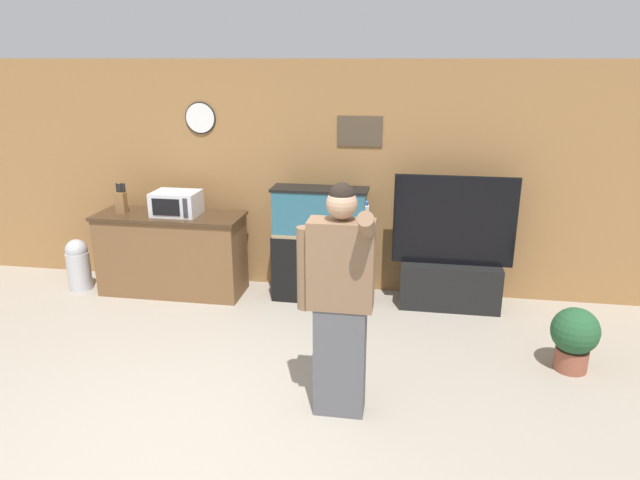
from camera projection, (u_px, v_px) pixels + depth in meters
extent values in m
plane|color=gray|center=(194.00, 440.00, 4.07)|extent=(18.00, 18.00, 0.00)
cube|color=olive|center=(285.00, 177.00, 6.53)|extent=(10.00, 0.06, 2.60)
cube|color=#4C3D2D|center=(360.00, 131.00, 6.19)|extent=(0.49, 0.02, 0.33)
cylinder|color=white|center=(200.00, 118.00, 6.44)|extent=(0.33, 0.03, 0.33)
cylinder|color=black|center=(200.00, 118.00, 6.44)|extent=(0.36, 0.01, 0.36)
cube|color=brown|center=(172.00, 255.00, 6.53)|extent=(1.62, 0.57, 0.90)
cube|color=#3D2A19|center=(169.00, 216.00, 6.39)|extent=(1.66, 0.61, 0.03)
cube|color=silver|center=(176.00, 203.00, 6.34)|extent=(0.50, 0.38, 0.26)
cube|color=black|center=(166.00, 207.00, 6.16)|extent=(0.31, 0.01, 0.18)
cube|color=#2D2D33|center=(185.00, 208.00, 6.13)|extent=(0.05, 0.01, 0.21)
cube|color=brown|center=(121.00, 203.00, 6.40)|extent=(0.11, 0.09, 0.24)
cylinder|color=black|center=(117.00, 188.00, 6.36)|extent=(0.02, 0.02, 0.10)
cylinder|color=black|center=(119.00, 188.00, 6.36)|extent=(0.02, 0.02, 0.10)
cylinder|color=black|center=(121.00, 188.00, 6.35)|extent=(0.02, 0.02, 0.11)
cylinder|color=black|center=(123.00, 188.00, 6.35)|extent=(0.02, 0.02, 0.11)
cylinder|color=black|center=(118.00, 188.00, 6.40)|extent=(0.02, 0.02, 0.09)
cylinder|color=black|center=(120.00, 188.00, 6.39)|extent=(0.02, 0.02, 0.08)
cylinder|color=black|center=(122.00, 188.00, 6.39)|extent=(0.02, 0.02, 0.09)
cylinder|color=black|center=(125.00, 188.00, 6.38)|extent=(0.02, 0.02, 0.10)
cube|color=black|center=(320.00, 268.00, 6.36)|extent=(1.04, 0.35, 0.74)
cube|color=#937F5B|center=(320.00, 234.00, 6.24)|extent=(1.01, 0.34, 0.04)
cube|color=#285B70|center=(320.00, 212.00, 6.17)|extent=(1.00, 0.34, 0.52)
cube|color=black|center=(320.00, 189.00, 6.09)|extent=(1.04, 0.35, 0.03)
cube|color=black|center=(450.00, 285.00, 6.20)|extent=(1.06, 0.40, 0.50)
cube|color=black|center=(454.00, 222.00, 5.98)|extent=(1.25, 0.05, 0.94)
cube|color=black|center=(454.00, 221.00, 6.00)|extent=(1.28, 0.01, 0.97)
cube|color=#515156|center=(340.00, 360.00, 4.30)|extent=(0.38, 0.21, 0.87)
cube|color=brown|center=(341.00, 265.00, 4.06)|extent=(0.47, 0.23, 0.66)
sphere|color=tan|center=(342.00, 204.00, 3.93)|extent=(0.22, 0.22, 0.22)
sphere|color=black|center=(342.00, 195.00, 3.91)|extent=(0.18, 0.18, 0.18)
cylinder|color=brown|center=(305.00, 268.00, 4.12)|extent=(0.12, 0.12, 0.62)
cylinder|color=brown|center=(367.00, 227.00, 3.80)|extent=(0.11, 0.34, 0.29)
cylinder|color=white|center=(367.00, 213.00, 3.75)|extent=(0.02, 0.06, 0.11)
cylinder|color=#2856B2|center=(367.00, 205.00, 3.71)|extent=(0.02, 0.03, 0.05)
cylinder|color=brown|center=(571.00, 359.00, 4.98)|extent=(0.28, 0.28, 0.20)
sphere|color=#23512D|center=(575.00, 331.00, 4.89)|extent=(0.41, 0.41, 0.41)
cylinder|color=#B7B7BC|center=(79.00, 271.00, 6.68)|extent=(0.26, 0.26, 0.45)
sphere|color=#ADADB2|center=(76.00, 250.00, 6.60)|extent=(0.25, 0.25, 0.25)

